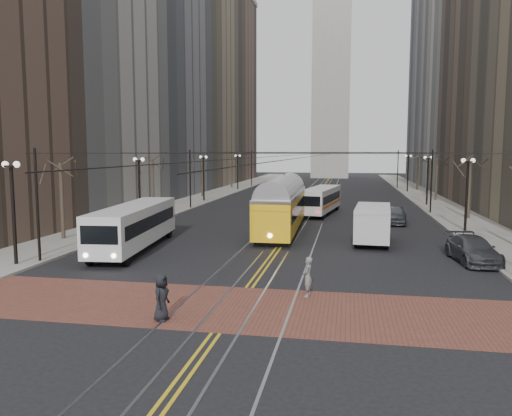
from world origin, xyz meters
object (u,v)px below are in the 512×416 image
at_px(sedan_parked, 473,250).
at_px(pedestrian_b, 308,277).
at_px(streetcar, 282,211).
at_px(clock_tower, 332,28).
at_px(transit_bus, 135,228).
at_px(pedestrian_a, 161,297).
at_px(sedan_grey, 396,215).
at_px(rear_bus, 321,201).
at_px(cargo_van, 373,225).

relative_size(sedan_parked, pedestrian_b, 2.90).
distance_m(streetcar, pedestrian_b, 17.99).
distance_m(clock_tower, transit_bus, 101.77).
distance_m(streetcar, sedan_parked, 15.29).
bearing_deg(pedestrian_a, transit_bus, 32.06).
xyz_separation_m(sedan_grey, pedestrian_a, (-11.09, -28.05, 0.12)).
bearing_deg(streetcar, sedan_parked, -37.27).
bearing_deg(sedan_parked, rear_bus, 108.58).
height_order(cargo_van, pedestrian_a, cargo_van).
bearing_deg(pedestrian_b, rear_bus, -173.85).
relative_size(streetcar, sedan_parked, 2.82).
bearing_deg(sedan_parked, streetcar, 137.28).
height_order(sedan_grey, pedestrian_a, pedestrian_a).
bearing_deg(pedestrian_b, cargo_van, 170.07).
bearing_deg(clock_tower, streetcar, -90.44).
bearing_deg(sedan_grey, rear_bus, 146.06).
height_order(rear_bus, sedan_parked, rear_bus).
bearing_deg(sedan_parked, cargo_van, 131.38).
bearing_deg(pedestrian_b, clock_tower, -174.28).
bearing_deg(cargo_van, pedestrian_a, -111.93).
relative_size(transit_bus, streetcar, 0.81).
bearing_deg(cargo_van, sedan_parked, -37.93).
height_order(clock_tower, sedan_grey, clock_tower).
relative_size(transit_bus, pedestrian_b, 6.59).
bearing_deg(streetcar, cargo_van, -31.86).
xyz_separation_m(sedan_parked, pedestrian_b, (-8.87, -8.67, 0.15)).
distance_m(clock_tower, sedan_grey, 87.82).
height_order(transit_bus, rear_bus, transit_bus).
height_order(clock_tower, streetcar, clock_tower).
bearing_deg(clock_tower, transit_bus, -95.48).
distance_m(cargo_van, sedan_grey, 10.61).
distance_m(pedestrian_a, pedestrian_b, 6.68).
relative_size(clock_tower, pedestrian_b, 37.22).
xyz_separation_m(clock_tower, rear_bus, (1.80, -74.30, -34.60)).
relative_size(rear_bus, cargo_van, 1.75).
distance_m(cargo_van, pedestrian_a, 19.73).
xyz_separation_m(streetcar, sedan_parked, (12.35, -8.97, -0.96)).
distance_m(streetcar, pedestrian_a, 21.90).
height_order(rear_bus, pedestrian_b, rear_bus).
distance_m(streetcar, rear_bus, 12.19).
bearing_deg(rear_bus, pedestrian_a, -88.80).
height_order(transit_bus, pedestrian_a, transit_bus).
relative_size(clock_tower, cargo_van, 11.08).
height_order(streetcar, pedestrian_b, streetcar).
xyz_separation_m(streetcar, cargo_van, (6.89, -4.07, -0.39)).
relative_size(rear_bus, pedestrian_b, 5.88).
bearing_deg(sedan_parked, clock_tower, 90.26).
bearing_deg(cargo_van, transit_bus, -158.05).
bearing_deg(clock_tower, sedan_grey, -83.79).
height_order(streetcar, sedan_grey, streetcar).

